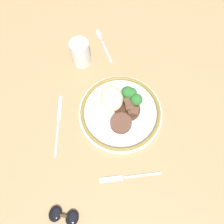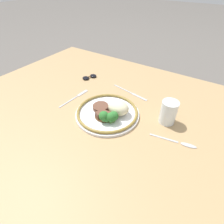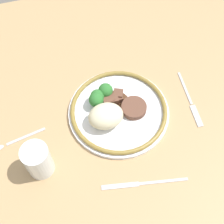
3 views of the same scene
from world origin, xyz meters
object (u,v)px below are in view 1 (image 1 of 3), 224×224
at_px(fork, 124,177).
at_px(knife, 58,123).
at_px(juice_glass, 81,54).
at_px(spoon, 101,39).
at_px(sunglasses, 64,216).
at_px(plate, 120,108).

xyz_separation_m(fork, knife, (0.21, 0.18, 0.00)).
relative_size(juice_glass, spoon, 0.59).
bearing_deg(sunglasses, knife, 20.81).
xyz_separation_m(juice_glass, spoon, (0.09, -0.09, -0.04)).
height_order(spoon, sunglasses, sunglasses).
bearing_deg(plate, fork, 171.80).
height_order(juice_glass, spoon, juice_glass).
bearing_deg(juice_glass, fork, -171.12).
distance_m(knife, spoon, 0.38).
bearing_deg(spoon, juice_glass, 126.69).
bearing_deg(sunglasses, fork, -46.74).
bearing_deg(sunglasses, plate, -14.68).
bearing_deg(plate, juice_glass, 24.13).
bearing_deg(knife, sunglasses, -171.72).
bearing_deg(sunglasses, spoon, 3.92).
xyz_separation_m(fork, spoon, (0.53, -0.02, 0.00)).
height_order(plate, spoon, plate).
bearing_deg(juice_glass, plate, -155.87).
xyz_separation_m(plate, knife, (-0.00, 0.21, -0.02)).
height_order(fork, knife, same).
relative_size(plate, spoon, 1.63).
distance_m(spoon, sunglasses, 0.64).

